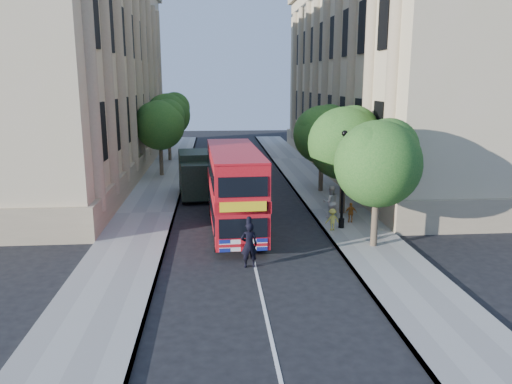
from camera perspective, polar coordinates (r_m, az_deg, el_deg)
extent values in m
plane|color=black|center=(20.53, 0.12, -9.55)|extent=(120.00, 120.00, 0.00)
cube|color=gray|center=(30.84, 9.22, -1.97)|extent=(3.50, 80.00, 0.12)
cube|color=gray|center=(30.23, -12.47, -2.41)|extent=(3.50, 80.00, 0.12)
cube|color=#C3B488|center=(45.64, 15.42, 13.78)|extent=(12.00, 38.00, 18.00)
cube|color=#C3B488|center=(44.64, -21.22, 13.42)|extent=(12.00, 38.00, 18.00)
cylinder|color=#473828|center=(24.01, 13.44, -2.98)|extent=(0.32, 0.32, 2.86)
sphere|color=#1B511B|center=(23.46, 13.76, 3.14)|extent=(4.00, 4.00, 4.00)
sphere|color=#1B511B|center=(23.94, 14.91, 4.84)|extent=(2.80, 2.80, 2.80)
sphere|color=#1B511B|center=(22.95, 12.88, 4.30)|extent=(2.60, 2.60, 2.60)
cylinder|color=#473828|center=(29.58, 9.87, 0.24)|extent=(0.32, 0.32, 2.99)
sphere|color=#1B511B|center=(29.13, 10.07, 5.47)|extent=(4.20, 4.20, 4.20)
sphere|color=#1B511B|center=(29.59, 11.06, 6.87)|extent=(2.94, 2.94, 2.94)
sphere|color=#1B511B|center=(28.65, 9.29, 6.48)|extent=(2.73, 2.73, 2.73)
cylinder|color=#473828|center=(35.31, 7.44, 2.26)|extent=(0.32, 0.32, 2.90)
sphere|color=#1B511B|center=(34.93, 7.56, 6.52)|extent=(4.00, 4.00, 4.00)
sphere|color=#1B511B|center=(35.39, 8.41, 7.65)|extent=(2.80, 2.80, 2.80)
sphere|color=#1B511B|center=(34.49, 6.88, 7.34)|extent=(2.60, 2.60, 2.60)
cylinder|color=#473828|center=(41.64, -10.78, 3.78)|extent=(0.32, 0.32, 2.99)
sphere|color=#1B511B|center=(41.32, -10.94, 7.51)|extent=(4.00, 4.00, 4.00)
sphere|color=#1B511B|center=(41.61, -10.09, 8.52)|extent=(2.80, 2.80, 2.80)
sphere|color=#1B511B|center=(41.04, -11.72, 8.21)|extent=(2.60, 2.60, 2.60)
cylinder|color=#473828|center=(49.52, -9.86, 5.31)|extent=(0.32, 0.32, 3.17)
sphere|color=#1B511B|center=(49.24, -9.99, 8.63)|extent=(4.20, 4.20, 4.20)
sphere|color=#1B511B|center=(49.55, -9.28, 9.52)|extent=(2.94, 2.94, 2.94)
sphere|color=#1B511B|center=(48.96, -10.64, 9.26)|extent=(2.73, 2.73, 2.73)
cylinder|color=black|center=(26.84, 9.72, -3.51)|extent=(0.30, 0.30, 0.50)
cylinder|color=black|center=(26.31, 9.90, 1.20)|extent=(0.14, 0.14, 5.00)
sphere|color=black|center=(25.94, 10.11, 6.62)|extent=(0.32, 0.32, 0.32)
cube|color=#AF0C14|center=(25.88, -2.50, 0.55)|extent=(2.79, 9.26, 3.81)
cube|color=black|center=(26.07, -2.48, -1.26)|extent=(2.83, 8.68, 0.87)
cube|color=black|center=(25.69, -2.52, 2.71)|extent=(2.83, 8.68, 0.87)
cube|color=yellow|center=(21.41, -1.48, -1.68)|extent=(2.03, 0.16, 0.43)
cylinder|color=black|center=(23.18, -4.48, -5.68)|extent=(0.31, 0.98, 0.96)
cylinder|color=black|center=(23.38, 0.88, -5.49)|extent=(0.31, 0.98, 0.96)
cylinder|color=black|center=(29.20, -5.09, -1.83)|extent=(0.31, 0.98, 0.96)
cylinder|color=black|center=(29.35, -0.83, -1.70)|extent=(0.31, 0.98, 0.96)
cube|color=black|center=(32.22, -6.66, 1.28)|extent=(2.33, 2.14, 2.26)
cube|color=black|center=(31.27, -6.56, 1.44)|extent=(1.93, 0.29, 0.75)
cube|color=black|center=(34.50, -6.94, 2.39)|extent=(2.48, 3.63, 2.69)
cube|color=black|center=(34.12, -6.81, 0.07)|extent=(2.43, 5.32, 0.27)
cylinder|color=black|center=(32.28, -8.31, -0.60)|extent=(0.32, 0.88, 0.86)
cylinder|color=black|center=(32.40, -4.89, -0.46)|extent=(0.32, 0.88, 0.86)
cylinder|color=black|center=(35.74, -8.54, 0.68)|extent=(0.32, 0.88, 0.86)
cylinder|color=black|center=(35.85, -5.45, 0.80)|extent=(0.32, 0.88, 0.86)
imported|color=black|center=(21.10, -0.79, -6.07)|extent=(0.76, 0.54, 1.97)
imported|color=beige|center=(28.46, 8.53, -1.12)|extent=(0.96, 0.77, 1.86)
imported|color=#C06D21|center=(27.83, 10.79, -2.33)|extent=(0.66, 0.31, 1.11)
imported|color=#E9DB4F|center=(26.21, 8.71, -3.13)|extent=(0.81, 0.57, 1.15)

